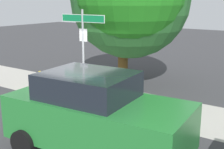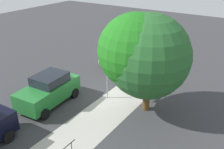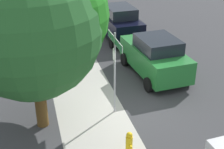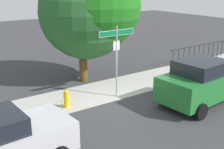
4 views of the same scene
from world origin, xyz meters
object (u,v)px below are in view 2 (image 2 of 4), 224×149
street_sign (107,66)px  car_silver (121,53)px  shade_tree (145,52)px  car_green (49,90)px  fire_hydrant (128,80)px

street_sign → car_silver: 6.62m
street_sign → shade_tree: bearing=86.0°
car_green → fire_hydrant: bearing=146.1°
street_sign → car_green: size_ratio=0.75×
car_green → fire_hydrant: 5.76m
street_sign → car_silver: bearing=-156.5°
fire_hydrant → shade_tree: bearing=42.9°
shade_tree → car_silver: bearing=-139.7°
fire_hydrant → street_sign: bearing=-4.7°
street_sign → car_green: (2.56, -2.66, -1.34)m
street_sign → shade_tree: shade_tree is taller
street_sign → car_silver: (-5.92, -2.58, -1.44)m
shade_tree → car_silver: size_ratio=1.35×
street_sign → fire_hydrant: (-2.40, 0.20, -1.92)m
shade_tree → car_green: (2.38, -5.26, -2.81)m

